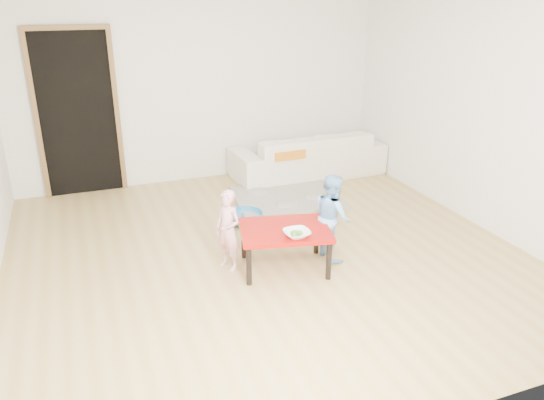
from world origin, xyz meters
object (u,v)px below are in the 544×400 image
sofa (308,154)px  basin (244,218)px  child_pink (228,230)px  bowl (297,234)px  red_table (285,248)px  child_blue (332,217)px

sofa → basin: bearing=41.5°
sofa → child_pink: bearing=48.8°
sofa → bowl: (-1.30, -2.62, 0.13)m
child_pink → bowl: bearing=24.4°
sofa → bowl: sofa is taller
child_pink → basin: child_pink is taller
basin → bowl: bearing=-86.8°
red_table → child_blue: child_blue is taller
red_table → bowl: size_ratio=3.50×
child_pink → child_blue: size_ratio=0.92×
red_table → child_pink: 0.57m
basin → sofa: bearing=43.3°
sofa → bowl: bearing=61.9°
red_table → basin: (-0.04, 1.13, -0.14)m
child_pink → child_blue: child_blue is taller
basin → red_table: bearing=-88.0°
bowl → child_blue: (0.49, 0.27, -0.02)m
child_blue → basin: size_ratio=2.04×
red_table → basin: bearing=92.0°
red_table → child_blue: bearing=6.9°
sofa → child_pink: size_ratio=2.71×
child_pink → child_blue: 1.03m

